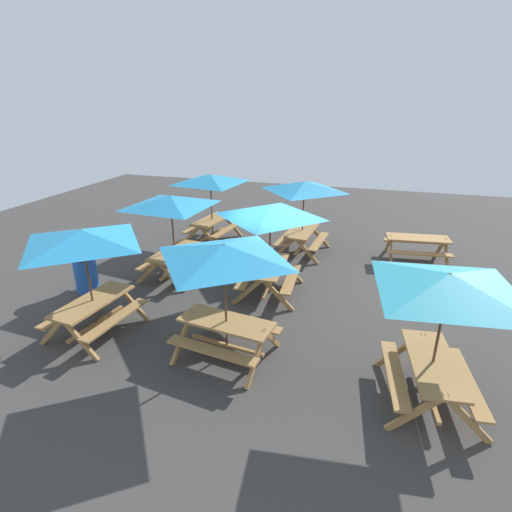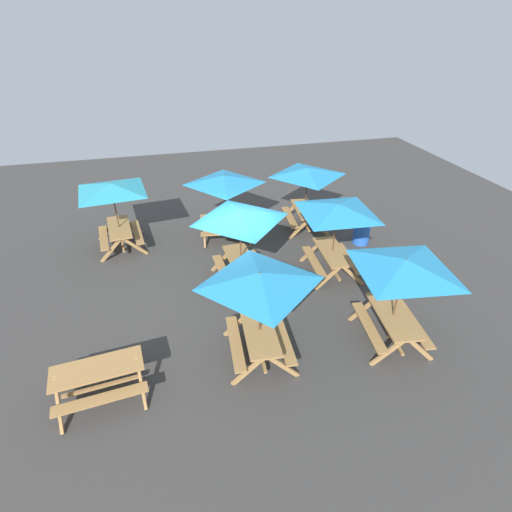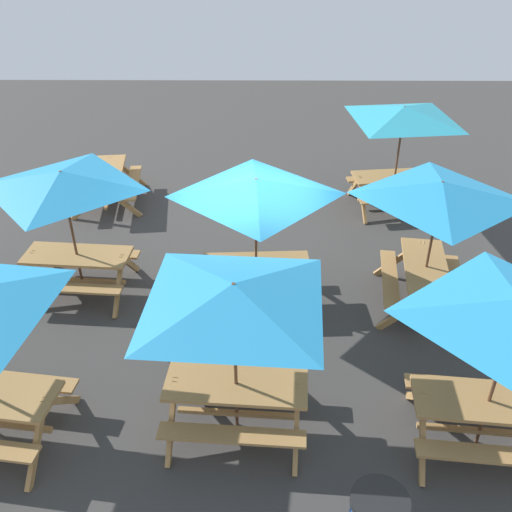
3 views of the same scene
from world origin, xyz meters
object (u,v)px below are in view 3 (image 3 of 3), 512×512
object	(u,v)px
picnic_table_0	(403,121)
picnic_table_5	(64,189)
picnic_table_1	(256,197)
picnic_table_7	(108,179)
picnic_table_4	(439,200)
picnic_table_3	(234,306)

from	to	relation	value
picnic_table_0	picnic_table_5	world-z (taller)	same
picnic_table_0	picnic_table_5	distance (m)	6.89
picnic_table_0	picnic_table_1	world-z (taller)	same
picnic_table_7	picnic_table_1	bearing A→B (deg)	-144.20
picnic_table_0	picnic_table_5	xyz separation A→B (m)	(-6.07, -3.26, 0.00)
picnic_table_7	picnic_table_0	bearing A→B (deg)	-98.09
picnic_table_4	picnic_table_7	world-z (taller)	picnic_table_4
picnic_table_1	picnic_table_5	world-z (taller)	same
picnic_table_5	picnic_table_3	bearing A→B (deg)	-42.30
picnic_table_0	picnic_table_4	world-z (taller)	same
picnic_table_3	picnic_table_5	size ratio (longest dim) A/B	1.21
picnic_table_1	picnic_table_4	xyz separation A→B (m)	(2.81, -0.09, 0.00)
picnic_table_1	picnic_table_3	size ratio (longest dim) A/B	0.83
picnic_table_1	picnic_table_4	distance (m)	2.82
picnic_table_4	picnic_table_5	world-z (taller)	same
picnic_table_1	picnic_table_5	distance (m)	3.07
picnic_table_7	picnic_table_3	bearing A→B (deg)	-160.55
picnic_table_0	picnic_table_7	distance (m)	6.52
picnic_table_3	picnic_table_4	size ratio (longest dim) A/B	1.21
picnic_table_0	picnic_table_1	distance (m)	4.62
picnic_table_3	picnic_table_5	world-z (taller)	same
picnic_table_1	picnic_table_4	bearing A→B (deg)	-4.71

